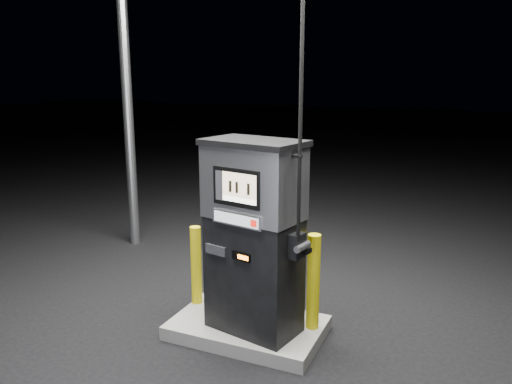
% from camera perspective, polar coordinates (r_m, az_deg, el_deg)
% --- Properties ---
extents(ground, '(80.00, 80.00, 0.00)m').
position_cam_1_polar(ground, '(5.65, -0.95, -15.91)').
color(ground, black).
rests_on(ground, ground).
extents(pump_island, '(1.60, 1.00, 0.15)m').
position_cam_1_polar(pump_island, '(5.61, -0.96, -15.24)').
color(pump_island, slate).
rests_on(pump_island, ground).
extents(fuel_dispenser, '(1.15, 0.78, 4.13)m').
position_cam_1_polar(fuel_dispenser, '(5.04, -0.22, -4.99)').
color(fuel_dispenser, black).
rests_on(fuel_dispenser, pump_island).
extents(bollard_left, '(0.15, 0.15, 0.92)m').
position_cam_1_polar(bollard_left, '(5.85, -6.86, -8.30)').
color(bollard_left, '#CCBB0B').
rests_on(bollard_left, pump_island).
extents(bollard_right, '(0.18, 0.18, 1.02)m').
position_cam_1_polar(bollard_right, '(5.27, 6.56, -10.17)').
color(bollard_right, '#CCBB0B').
rests_on(bollard_right, pump_island).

